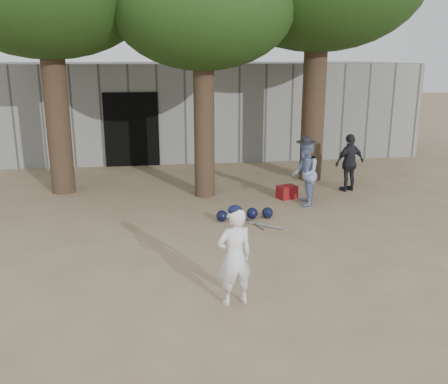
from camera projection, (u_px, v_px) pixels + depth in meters
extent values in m
plane|color=#937C5E|center=(196.00, 268.00, 7.89)|extent=(70.00, 70.00, 0.00)
imported|color=white|center=(235.00, 257.00, 6.60)|extent=(0.55, 0.43, 1.35)
imported|color=#7B8FBE|center=(305.00, 173.00, 11.01)|extent=(0.70, 0.82, 1.46)
imported|color=black|center=(350.00, 163.00, 12.20)|extent=(0.90, 0.59, 1.42)
cube|color=maroon|center=(287.00, 192.00, 11.69)|extent=(0.50, 0.44, 0.30)
cube|color=gray|center=(171.00, 115.00, 15.13)|extent=(16.00, 0.35, 3.00)
cube|color=black|center=(132.00, 130.00, 14.88)|extent=(1.60, 0.08, 2.20)
cube|color=slate|center=(168.00, 107.00, 17.51)|extent=(16.00, 5.00, 3.00)
sphere|color=black|center=(222.00, 216.00, 10.07)|extent=(0.23, 0.23, 0.23)
sphere|color=black|center=(237.00, 215.00, 10.15)|extent=(0.23, 0.23, 0.23)
sphere|color=black|center=(252.00, 213.00, 10.25)|extent=(0.23, 0.23, 0.23)
sphere|color=black|center=(267.00, 213.00, 10.27)|extent=(0.23, 0.23, 0.23)
cylinder|color=#ACADB3|center=(256.00, 224.00, 9.86)|extent=(0.28, 0.70, 0.06)
cylinder|color=#ACADB3|center=(266.00, 225.00, 9.77)|extent=(0.60, 0.49, 0.06)
cylinder|color=brown|center=(54.00, 77.00, 11.55)|extent=(0.56, 0.56, 5.50)
cylinder|color=brown|center=(204.00, 89.00, 11.32)|extent=(0.48, 0.48, 5.00)
ellipsoid|color=#284C19|center=(203.00, 10.00, 10.87)|extent=(4.00, 4.00, 2.60)
cylinder|color=brown|center=(315.00, 69.00, 12.78)|extent=(0.60, 0.60, 5.80)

